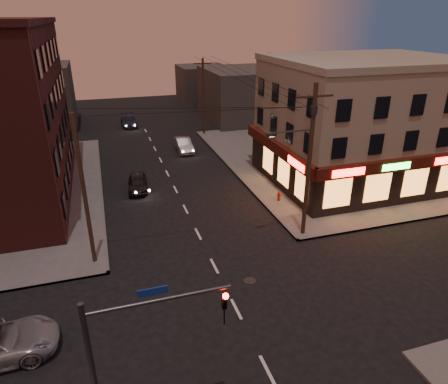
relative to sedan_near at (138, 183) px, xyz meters
name	(u,v)px	position (x,y,z in m)	size (l,w,h in m)	color
ground	(236,309)	(3.08, -16.81, -0.67)	(120.00, 120.00, 0.00)	black
sidewalk_ne	(339,157)	(21.08, 2.19, -0.59)	(24.00, 28.00, 0.15)	#514F4C
pizza_building	(361,122)	(19.01, -3.38, 4.68)	(15.85, 12.85, 10.50)	gray
bg_building_ne_a	(242,95)	(17.08, 21.19, 2.83)	(10.00, 12.00, 7.00)	#3F3D3A
bg_building_nw	(36,97)	(-9.92, 25.19, 3.33)	(9.00, 10.00, 8.00)	#3F3D3A
bg_building_ne_b	(203,84)	(15.08, 35.19, 2.33)	(8.00, 8.00, 6.00)	#3F3D3A
utility_pole_main	(308,154)	(9.76, -11.01, 5.09)	(4.20, 0.44, 10.00)	#382619
utility_pole_far	(203,97)	(9.88, 15.19, 3.98)	(0.26, 0.26, 9.00)	#382619
utility_pole_west	(84,193)	(-3.72, -10.31, 3.98)	(0.24, 0.24, 9.00)	#382619
traffic_signal	(126,356)	(-2.49, -22.42, 3.49)	(4.49, 0.32, 6.47)	#333538
sedan_near	(138,183)	(0.00, 0.00, 0.00)	(1.58, 3.93, 1.34)	black
sedan_mid	(184,145)	(6.01, 9.38, 0.05)	(1.52, 4.36, 1.44)	gray
sedan_far	(129,121)	(1.25, 22.17, 0.04)	(1.98, 4.86, 1.41)	#1B1F37
fire_hydrant	(279,196)	(10.47, -5.83, -0.09)	(0.34, 0.34, 0.78)	maroon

